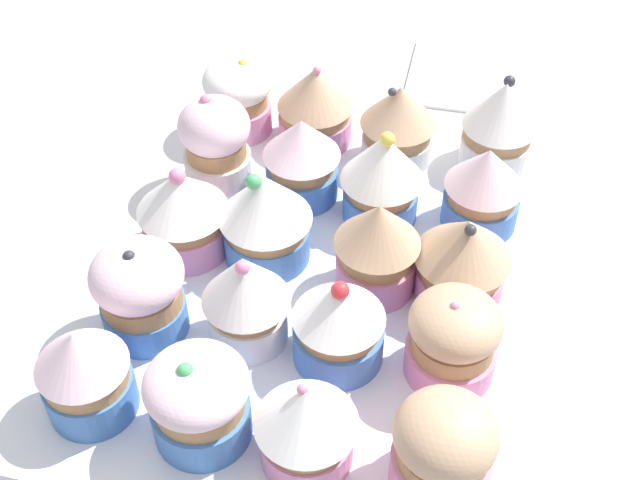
{
  "coord_description": "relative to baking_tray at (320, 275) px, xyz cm",
  "views": [
    {
      "loc": [
        -39.97,
        -9.42,
        45.71
      ],
      "look_at": [
        0.0,
        0.0,
        4.2
      ],
      "focal_mm": 47.52,
      "sensor_mm": 36.0,
      "label": 1
    }
  ],
  "objects": [
    {
      "name": "napkin",
      "position": [
        27.79,
        -7.57,
        -0.3
      ],
      "size": [
        10.53,
        10.94,
        0.6
      ],
      "primitive_type": "cube",
      "rotation": [
        0.0,
        0.0,
        0.01
      ],
      "color": "white",
      "rests_on": "ground_plane"
    },
    {
      "name": "cupcake_13",
      "position": [
        7.52,
        3.19,
        4.28
      ],
      "size": [
        5.9,
        5.9,
        7.11
      ],
      "color": "#477AC6",
      "rests_on": "baking_tray"
    },
    {
      "name": "cupcake_2",
      "position": [
        -0.31,
        -9.8,
        4.27
      ],
      "size": [
        6.62,
        6.62,
        7.26
      ],
      "color": "pink",
      "rests_on": "baking_tray"
    },
    {
      "name": "cupcake_14",
      "position": [
        14.49,
        3.83,
        4.07
      ],
      "size": [
        6.18,
        6.18,
        7.09
      ],
      "color": "pink",
      "rests_on": "baking_tray"
    },
    {
      "name": "cupcake_11",
      "position": [
        -6.86,
        3.22,
        4.5
      ],
      "size": [
        5.7,
        5.7,
        7.74
      ],
      "color": "white",
      "rests_on": "baking_tray"
    },
    {
      "name": "baking_tray",
      "position": [
        0.0,
        0.0,
        0.0
      ],
      "size": [
        40.18,
        33.14,
        1.2
      ],
      "color": "silver",
      "rests_on": "ground_plane"
    },
    {
      "name": "cupcake_10",
      "position": [
        -14.51,
        3.79,
        3.87
      ],
      "size": [
        6.16,
        6.16,
        6.68
      ],
      "color": "#477AC6",
      "rests_on": "baking_tray"
    },
    {
      "name": "cupcake_12",
      "position": [
        0.53,
        4.03,
        4.55
      ],
      "size": [
        6.59,
        6.59,
        7.97
      ],
      "color": "#477AC6",
      "rests_on": "baking_tray"
    },
    {
      "name": "cupcake_4",
      "position": [
        14.79,
        -10.97,
        4.52
      ],
      "size": [
        5.86,
        5.86,
        7.99
      ],
      "color": "white",
      "rests_on": "baking_tray"
    },
    {
      "name": "ground_plane",
      "position": [
        0.0,
        0.0,
        -2.1
      ],
      "size": [
        180.0,
        180.0,
        3.0
      ],
      "primitive_type": "cube",
      "color": "#9E9EA3"
    },
    {
      "name": "cupcake_1",
      "position": [
        -6.56,
        -10.0,
        3.81
      ],
      "size": [
        5.81,
        5.81,
        6.57
      ],
      "color": "pink",
      "rests_on": "baking_tray"
    },
    {
      "name": "cupcake_9",
      "position": [
        13.4,
        -3.17,
        4.25
      ],
      "size": [
        6.04,
        6.04,
        7.24
      ],
      "color": "white",
      "rests_on": "baking_tray"
    },
    {
      "name": "cupcake_16",
      "position": [
        -7.74,
        10.06,
        4.31
      ],
      "size": [
        6.06,
        6.06,
        7.42
      ],
      "color": "#477AC6",
      "rests_on": "baking_tray"
    },
    {
      "name": "cupcake_17",
      "position": [
        -0.02,
        9.94,
        4.25
      ],
      "size": [
        6.5,
        6.5,
        7.45
      ],
      "color": "pink",
      "rests_on": "baking_tray"
    },
    {
      "name": "cupcake_0",
      "position": [
        -14.46,
        -10.4,
        3.99
      ],
      "size": [
        5.84,
        5.84,
        6.73
      ],
      "color": "pink",
      "rests_on": "baking_tray"
    },
    {
      "name": "cupcake_15",
      "position": [
        -14.35,
        10.96,
        4.13
      ],
      "size": [
        5.59,
        5.59,
        7.02
      ],
      "color": "#477AC6",
      "rests_on": "baking_tray"
    },
    {
      "name": "cupcake_5",
      "position": [
        -14.77,
        -2.69,
        3.93
      ],
      "size": [
        6.01,
        6.01,
        6.56
      ],
      "color": "pink",
      "rests_on": "baking_tray"
    },
    {
      "name": "cupcake_19",
      "position": [
        14.39,
        10.28,
        4.01
      ],
      "size": [
        5.75,
        5.75,
        6.81
      ],
      "color": "pink",
      "rests_on": "baking_tray"
    },
    {
      "name": "cupcake_3",
      "position": [
        7.53,
        -10.46,
        4.12
      ],
      "size": [
        5.79,
        5.79,
        6.92
      ],
      "color": "#477AC6",
      "rests_on": "baking_tray"
    },
    {
      "name": "cupcake_6",
      "position": [
        -7.12,
        -2.88,
        4.0
      ],
      "size": [
        5.9,
        5.9,
        7.13
      ],
      "color": "#477AC6",
      "rests_on": "baking_tray"
    },
    {
      "name": "cupcake_18",
      "position": [
        7.43,
        9.92,
        4.56
      ],
      "size": [
        5.49,
        5.49,
        8.06
      ],
      "color": "white",
      "rests_on": "baking_tray"
    },
    {
      "name": "cupcake_8",
      "position": [
        6.56,
        -3.1,
        4.59
      ],
      "size": [
        6.16,
        6.16,
        7.94
      ],
      "color": "#477AC6",
      "rests_on": "baking_tray"
    },
    {
      "name": "cupcake_7",
      "position": [
        -0.56,
        -4.07,
        4.52
      ],
      "size": [
        5.88,
        5.88,
        7.56
      ],
      "color": "pink",
      "rests_on": "baking_tray"
    }
  ]
}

